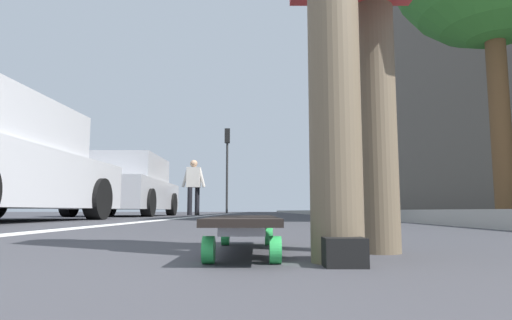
# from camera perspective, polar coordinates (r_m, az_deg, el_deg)

# --- Properties ---
(ground_plane) EXTENTS (80.00, 80.00, 0.00)m
(ground_plane) POSITION_cam_1_polar(r_m,az_deg,el_deg) (10.43, -0.45, -7.41)
(ground_plane) COLOR #38383D
(lane_stripe_white) EXTENTS (52.00, 0.16, 0.01)m
(lane_stripe_white) POSITION_cam_1_polar(r_m,az_deg,el_deg) (20.48, -3.43, -7.03)
(lane_stripe_white) COLOR silver
(lane_stripe_white) RESTS_ON ground
(sidewalk_curb) EXTENTS (52.00, 3.20, 0.15)m
(sidewalk_curb) POSITION_cam_1_polar(r_m,az_deg,el_deg) (18.72, 10.71, -6.74)
(sidewalk_curb) COLOR #9E9B93
(sidewalk_curb) RESTS_ON ground
(building_facade) EXTENTS (40.00, 1.20, 9.58)m
(building_facade) POSITION_cam_1_polar(r_m,az_deg,el_deg) (23.76, 15.96, 4.90)
(building_facade) COLOR #5B544B
(building_facade) RESTS_ON ground
(skateboard) EXTENTS (0.84, 0.21, 0.11)m
(skateboard) POSITION_cam_1_polar(r_m,az_deg,el_deg) (1.42, -1.44, -8.31)
(skateboard) COLOR green
(skateboard) RESTS_ON ground
(parked_car_mid) EXTENTS (4.29, 1.98, 1.47)m
(parked_car_mid) POSITION_cam_1_polar(r_m,az_deg,el_deg) (11.29, -16.62, -3.51)
(parked_car_mid) COLOR #B7B7BC
(parked_car_mid) RESTS_ON ground
(traffic_light) EXTENTS (0.33, 0.28, 4.64)m
(traffic_light) POSITION_cam_1_polar(r_m,az_deg,el_deg) (23.89, -3.81, 0.68)
(traffic_light) COLOR #2D2D2D
(traffic_light) RESTS_ON ground
(pedestrian_distant) EXTENTS (0.47, 0.72, 1.66)m
(pedestrian_distant) POSITION_cam_1_polar(r_m,az_deg,el_deg) (13.21, -8.19, -3.07)
(pedestrian_distant) COLOR black
(pedestrian_distant) RESTS_ON ground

